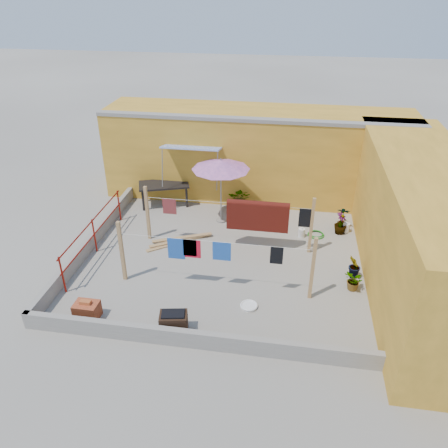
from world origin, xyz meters
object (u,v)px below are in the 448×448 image
Objects in this scene: green_hose at (316,234)px; plant_back_a at (240,199)px; white_basin at (249,306)px; water_jug_b at (346,228)px; brick_stack at (87,310)px; water_jug_a at (302,233)px; patio_umbrella at (221,165)px; outdoor_table at (164,186)px; brazier at (174,323)px.

green_hose is 0.62× the size of plant_back_a.
green_hose reaches higher than white_basin.
plant_back_a reaches higher than water_jug_b.
brick_stack is 3.97m from white_basin.
brick_stack reaches higher than white_basin.
water_jug_b is (1.43, 0.54, 0.01)m from water_jug_a.
green_hose is (1.75, 3.86, -0.00)m from white_basin.
water_jug_b is (4.14, -0.07, -1.88)m from patio_umbrella.
green_hose is (3.18, -0.46, -2.00)m from patio_umbrella.
water_jug_a is (2.71, -0.62, -1.89)m from patio_umbrella.
plant_back_a reaches higher than green_hose.
brick_stack is 1.09× the size of green_hose.
water_jug_b is (2.71, 4.24, 0.12)m from white_basin.
water_jug_b is at bearing -8.88° from outdoor_table.
outdoor_table reaches higher than water_jug_b.
patio_umbrella is 3.79m from green_hose.
water_jug_b is 0.41× the size of plant_back_a.
water_jug_b is (6.54, 5.25, -0.06)m from brick_stack.
brazier is at bearing -144.51° from white_basin.
plant_back_a reaches higher than water_jug_a.
green_hose is (3.38, 5.02, -0.24)m from brazier.
brazier reaches higher than brick_stack.
brazier is at bearing -4.00° from brick_stack.
water_jug_a is (1.28, 3.70, 0.11)m from white_basin.
water_jug_a is at bearing 42.60° from brick_stack.
green_hose is at bearing 65.62° from white_basin.
white_basin is 3.91m from water_jug_a.
outdoor_table is at bearing 88.47° from brick_stack.
brick_stack reaches higher than water_jug_b.
water_jug_b is at bearing 51.26° from brazier.
plant_back_a reaches higher than brazier.
outdoor_table is 5.22m from water_jug_a.
brazier is (-0.19, -5.48, -1.76)m from patio_umbrella.
patio_umbrella is 4.97m from white_basin.
green_hose is (5.58, 4.86, -0.18)m from brick_stack.
patio_umbrella is 2.63× the size of plant_back_a.
patio_umbrella reaches higher than brick_stack.
brick_stack is at bearing -115.09° from plant_back_a.
outdoor_table reaches higher than brazier.
outdoor_table is 6.73m from brazier.
white_basin is 1.25× the size of water_jug_b.
patio_umbrella is 6.36× the size of water_jug_b.
outdoor_table is at bearing 157.58° from patio_umbrella.
water_jug_b is 3.76m from plant_back_a.
plant_back_a is at bearing 83.61° from brazier.
patio_umbrella is 3.24× the size of brazier.
outdoor_table is 5.64m from green_hose.
outdoor_table is 6.48m from water_jug_b.
patio_umbrella is 1.16× the size of outdoor_table.
water_jug_b is at bearing -15.39° from plant_back_a.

